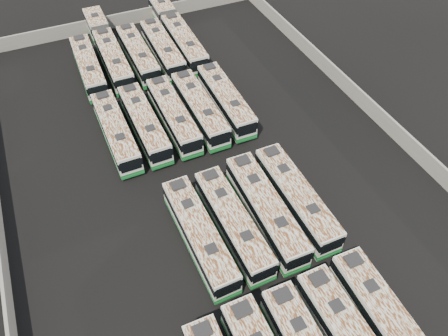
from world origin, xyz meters
TOP-DOWN VIEW (x-y plane):
  - ground at (0.00, 0.00)m, footprint 140.00×140.00m
  - perimeter_wall at (0.00, 0.00)m, footprint 45.20×73.20m
  - bus_front_far_right at (5.75, -22.19)m, footprint 3.09×13.17m
  - bus_midfront_left at (-4.85, -7.82)m, footprint 2.93×12.84m
  - bus_midfront_center at (-1.37, -7.87)m, footprint 2.90×12.76m
  - bus_midfront_right at (2.23, -7.78)m, footprint 3.05×13.35m
  - bus_midfront_far_right at (5.76, -7.68)m, footprint 2.83×13.10m
  - bus_midback_far_left at (-8.36, 9.60)m, footprint 2.76×12.72m
  - bus_midback_left at (-4.90, 9.60)m, footprint 2.82×12.78m
  - bus_midback_center at (-1.22, 9.60)m, footprint 2.71×12.79m
  - bus_midback_right at (2.16, 9.46)m, footprint 2.73×12.90m
  - bus_midback_far_right at (5.79, 9.68)m, footprint 2.95×12.92m
  - bus_back_far_left at (-8.41, 24.03)m, footprint 2.98×12.76m
  - bus_back_left at (-4.85, 27.68)m, footprint 3.00×20.32m
  - bus_back_center at (-1.32, 24.20)m, footprint 2.75×12.81m
  - bus_back_right at (2.31, 24.03)m, footprint 2.96×13.08m
  - bus_back_far_right at (5.77, 27.71)m, footprint 3.28×20.61m

SIDE VIEW (x-z plane):
  - ground at x=0.00m, z-range 0.00..0.00m
  - perimeter_wall at x=0.00m, z-range 0.00..2.20m
  - bus_back_far_left at x=-8.41m, z-range 0.04..3.62m
  - bus_midback_far_left at x=-8.36m, z-range 0.04..3.62m
  - bus_midfront_center at x=-1.37m, z-range 0.04..3.63m
  - bus_midback_left at x=-4.90m, z-range 0.04..3.64m
  - bus_midback_center at x=-1.22m, z-range 0.04..3.65m
  - bus_midfront_left at x=-4.85m, z-range 0.04..3.65m
  - bus_back_center at x=-1.32m, z-range 0.04..3.65m
  - bus_midback_far_right at x=5.79m, z-range 0.04..3.67m
  - bus_midback_right at x=2.16m, z-range 0.04..3.68m
  - bus_back_right at x=2.31m, z-range 0.04..3.72m
  - bus_back_left at x=-4.85m, z-range 0.04..3.72m
  - bus_midfront_far_right at x=5.76m, z-range 0.04..3.73m
  - bus_front_far_right at x=5.75m, z-range 0.04..3.74m
  - bus_back_far_right at x=5.77m, z-range 0.04..3.77m
  - bus_midfront_right at x=2.23m, z-range 0.04..3.79m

